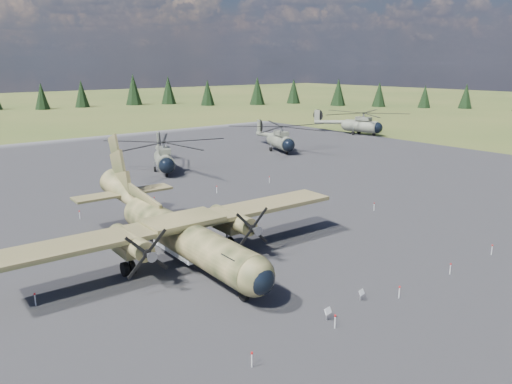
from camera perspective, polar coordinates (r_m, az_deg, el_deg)
ground at (r=41.24m, az=-1.15°, el=-6.27°), size 500.00×500.00×0.00m
apron at (r=49.13m, az=-8.28°, el=-2.97°), size 120.00×120.00×0.04m
transport_plane at (r=38.27m, az=-9.08°, el=-4.03°), size 27.26×24.78×9.00m
helicopter_near at (r=69.32m, az=-10.50°, el=4.72°), size 22.79×22.79×4.41m
helicopter_mid at (r=84.70m, az=2.77°, el=6.72°), size 22.29×22.42×4.48m
helicopter_far at (r=107.52m, az=11.95°, el=8.18°), size 22.04×23.47×4.72m
info_placard_left at (r=30.23m, az=8.19°, el=-13.44°), size 0.54×0.29×0.81m
info_placard_right at (r=32.87m, az=11.94°, el=-11.28°), size 0.51×0.29×0.76m
barrier_fence at (r=40.75m, az=-1.60°, el=-5.78°), size 33.12×29.62×0.85m
treeline at (r=37.51m, az=0.80°, el=-0.72°), size 307.96×314.37×10.98m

